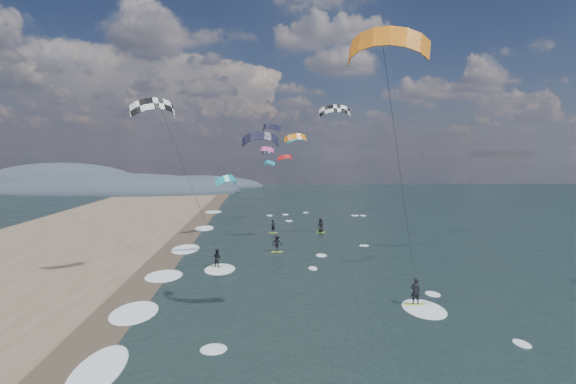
{
  "coord_description": "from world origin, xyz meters",
  "views": [
    {
      "loc": [
        -3.08,
        -23.66,
        9.82
      ],
      "look_at": [
        -1.0,
        12.0,
        7.0
      ],
      "focal_mm": 30.0,
      "sensor_mm": 36.0,
      "label": 1
    }
  ],
  "objects": [
    {
      "name": "far_kitesurfers",
      "position": [
        0.59,
        29.87,
        0.88
      ],
      "size": [
        7.11,
        12.8,
        1.77
      ],
      "color": "#ACE428",
      "rests_on": "ground"
    },
    {
      "name": "shoreline_surf",
      "position": [
        -10.8,
        14.75,
        0.0
      ],
      "size": [
        2.4,
        79.4,
        0.11
      ],
      "color": "white",
      "rests_on": "ground"
    },
    {
      "name": "wet_sand_strip",
      "position": [
        -12.0,
        10.0,
        0.0
      ],
      "size": [
        3.0,
        240.0,
        0.0
      ],
      "primitive_type": "cube",
      "color": "#382D23",
      "rests_on": "ground"
    },
    {
      "name": "ground",
      "position": [
        0.0,
        0.0,
        0.0
      ],
      "size": [
        260.0,
        260.0,
        0.0
      ],
      "primitive_type": "plane",
      "color": "black",
      "rests_on": "ground"
    },
    {
      "name": "kitesurfer_near_b",
      "position": [
        -9.13,
        13.65,
        9.11
      ],
      "size": [
        6.91,
        8.91,
        14.45
      ],
      "color": "#ACE428",
      "rests_on": "ground"
    },
    {
      "name": "bg_kite_field",
      "position": [
        0.22,
        52.73,
        11.34
      ],
      "size": [
        14.92,
        75.09,
        8.95
      ],
      "color": "gray",
      "rests_on": "ground"
    },
    {
      "name": "kitesurfer_near_a",
      "position": [
        3.82,
        1.52,
        12.66
      ],
      "size": [
        7.89,
        9.11,
        16.59
      ],
      "color": "#ACE428",
      "rests_on": "ground"
    },
    {
      "name": "coastal_hills",
      "position": [
        -44.84,
        107.86,
        0.0
      ],
      "size": [
        80.0,
        41.0,
        15.0
      ],
      "color": "#3D4756",
      "rests_on": "ground"
    }
  ]
}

